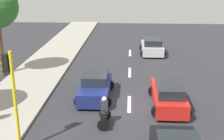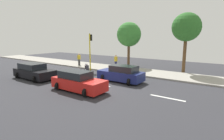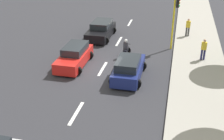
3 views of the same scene
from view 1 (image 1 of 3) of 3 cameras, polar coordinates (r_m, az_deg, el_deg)
The scene contains 10 objects.
ground_plane at distance 18.22m, azimuth 3.24°, elevation -6.53°, with size 40.00×60.00×0.10m, color #2D2D33.
sidewalk at distance 19.45m, azimuth -17.93°, elevation -5.38°, with size 4.00×60.00×0.15m, color #9E998E.
lane_stripe_far_north at distance 29.55m, azimuth 3.38°, elevation 3.21°, with size 0.20×2.40×0.01m, color white.
lane_stripe_north at distance 23.79m, azimuth 3.33°, elevation -0.44°, with size 0.20×2.40×0.01m, color white.
lane_stripe_mid at distance 18.19m, azimuth 3.25°, elevation -6.37°, with size 0.20×2.40×0.01m, color white.
car_silver at distance 29.19m, azimuth 7.53°, elevation 4.33°, with size 2.35×3.83×1.52m.
car_red at distance 17.87m, azimuth 10.53°, elevation -4.66°, with size 2.15×4.42×1.52m.
car_dark_blue at distance 18.94m, azimuth -3.13°, elevation -3.05°, with size 2.19×4.25×1.52m.
motorcycle at distance 15.57m, azimuth -1.46°, elevation -8.12°, with size 0.60×1.30×1.53m.
traffic_light_corner at distance 13.16m, azimuth -18.30°, elevation -3.24°, with size 0.49×0.24×4.50m.
Camera 1 is at (0.04, 16.60, 7.46)m, focal length 48.88 mm.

